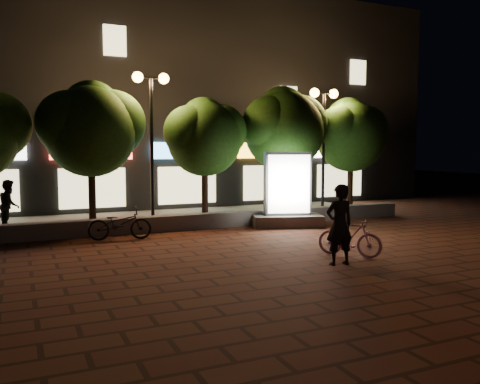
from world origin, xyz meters
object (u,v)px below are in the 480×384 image
ad_kiosk (287,196)px  scooter_pink (349,237)px  tree_left (92,126)px  scooter_parked (120,224)px  tree_mid (205,134)px  rider (339,225)px  tree_right (285,126)px  tree_far_right (351,132)px  pedestrian (9,205)px  street_lamp_right (324,118)px  street_lamp_left (151,109)px

ad_kiosk → scooter_pink: 5.00m
tree_left → scooter_parked: bearing=-81.0°
tree_mid → rider: size_ratio=2.40×
tree_right → ad_kiosk: size_ratio=1.93×
tree_far_right → pedestrian: (-13.07, 0.37, -2.48)m
tree_left → rider: tree_left is taller
ad_kiosk → rider: (-1.76, -5.50, -0.10)m
tree_left → street_lamp_right: street_lamp_right is taller
tree_mid → street_lamp_left: (-2.05, -0.26, 0.81)m
scooter_parked → tree_right: bearing=-60.2°
street_lamp_left → street_lamp_right: (7.00, 0.00, -0.13)m
tree_left → scooter_pink: 9.27m
scooter_pink → pedestrian: 10.77m
tree_far_right → scooter_parked: (-10.11, -2.46, -2.89)m
ad_kiosk → scooter_parked: (-5.78, -0.24, -0.56)m
street_lamp_left → rider: 8.45m
ad_kiosk → pedestrian: (-8.75, 2.60, -0.15)m
rider → scooter_parked: (-4.02, 5.27, -0.46)m
street_lamp_left → scooter_pink: bearing=-64.6°
tree_mid → scooter_parked: (-3.60, -2.46, -2.73)m
tree_left → tree_far_right: tree_left is taller
street_lamp_right → tree_mid: bearing=177.0°
tree_far_right → ad_kiosk: 5.39m
rider → tree_right: bearing=-106.3°
tree_right → tree_far_right: tree_right is taller
tree_far_right → rider: (-6.09, -7.73, -2.43)m
tree_left → street_lamp_right: (8.95, -0.26, 0.45)m
tree_right → scooter_parked: (-6.91, -2.46, -3.08)m
tree_right → rider: (-2.89, -7.73, -2.63)m
street_lamp_right → pedestrian: street_lamp_right is taller
tree_mid → tree_far_right: size_ratio=0.95×
rider → street_lamp_left: bearing=-67.6°
pedestrian → street_lamp_right: bearing=-87.6°
street_lamp_right → scooter_pink: (-3.76, -6.83, -3.41)m
tree_left → tree_far_right: bearing=-0.0°
rider → scooter_pink: bearing=-136.1°
street_lamp_right → tree_far_right: bearing=9.6°
street_lamp_right → pedestrian: size_ratio=3.08×
street_lamp_left → ad_kiosk: street_lamp_left is taller
tree_far_right → street_lamp_left: 8.58m
tree_right → scooter_parked: bearing=-160.4°
tree_left → tree_right: tree_right is taller
ad_kiosk → rider: 5.78m
street_lamp_right → street_lamp_left: bearing=180.0°
scooter_pink → street_lamp_left: bearing=78.4°
tree_left → scooter_parked: (0.39, -2.46, -2.96)m
tree_left → ad_kiosk: tree_left is taller
street_lamp_right → rider: 9.22m
scooter_parked → ad_kiosk: bearing=-77.5°
tree_right → pedestrian: bearing=177.9°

